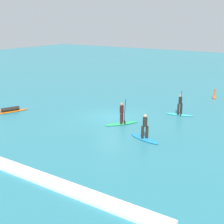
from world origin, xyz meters
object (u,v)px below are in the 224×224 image
Objects in this scene: surfer_on_blue_board at (145,133)px; surfer_on_teal_board at (180,109)px; marker_buoy at (214,97)px; surfer_on_green_board at (122,119)px; surfer_on_orange_board at (10,110)px.

surfer_on_blue_board is 1.06× the size of surfer_on_teal_board.
surfer_on_blue_board is 2.30× the size of marker_buoy.
surfer_on_blue_board is 0.99× the size of surfer_on_green_board.
marker_buoy is at bearing 74.66° from surfer_on_teal_board.
marker_buoy is at bearing 159.61° from surfer_on_orange_board.
surfer_on_blue_board is at bearing -88.67° from surfer_on_green_board.
marker_buoy is (3.37, 12.40, -0.20)m from surfer_on_green_board.
surfer_on_green_board is 2.34× the size of marker_buoy.
surfer_on_green_board is at bearing 126.22° from surfer_on_orange_board.
surfer_on_teal_board is at bearing 109.90° from surfer_on_blue_board.
marker_buoy is at bearing 18.21° from surfer_on_green_board.
surfer_on_orange_board is 2.85× the size of marker_buoy.
surfer_on_teal_board is at bearing -94.66° from marker_buoy.
surfer_on_green_board is (-2.76, -4.88, -0.08)m from surfer_on_teal_board.
surfer_on_orange_board is 13.10m from surfer_on_blue_board.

